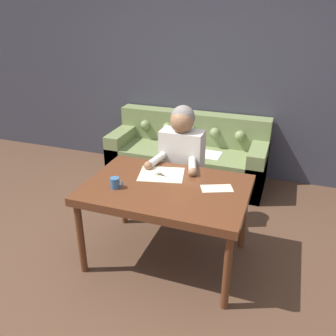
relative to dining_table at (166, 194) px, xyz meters
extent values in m
plane|color=#4C3323|center=(-0.09, -0.15, -0.67)|extent=(16.00, 16.00, 0.00)
cube|color=#383842|center=(-0.09, 2.02, 0.63)|extent=(8.00, 0.06, 2.60)
cube|color=#562D19|center=(0.00, 0.00, 0.04)|extent=(1.35, 0.92, 0.07)
cylinder|color=#562D19|center=(-0.62, -0.40, -0.33)|extent=(0.06, 0.06, 0.67)
cylinder|color=#562D19|center=(0.62, -0.40, -0.33)|extent=(0.06, 0.06, 0.67)
cylinder|color=#562D19|center=(-0.62, 0.40, -0.33)|extent=(0.06, 0.06, 0.67)
cylinder|color=#562D19|center=(0.62, 0.40, -0.33)|extent=(0.06, 0.06, 0.67)
cube|color=olive|center=(-0.29, 1.59, -0.45)|extent=(1.98, 0.77, 0.44)
cube|color=olive|center=(-0.29, 1.86, -0.03)|extent=(1.98, 0.22, 0.40)
cube|color=olive|center=(-1.18, 1.59, -0.37)|extent=(0.20, 0.77, 0.60)
cube|color=olive|center=(0.60, 1.59, -0.37)|extent=(0.20, 0.77, 0.60)
sphere|color=olive|center=(-0.93, 1.73, -0.03)|extent=(0.13, 0.13, 0.13)
sphere|color=olive|center=(-0.61, 1.73, -0.03)|extent=(0.13, 0.13, 0.13)
sphere|color=olive|center=(-0.29, 1.73, -0.03)|extent=(0.13, 0.13, 0.13)
sphere|color=olive|center=(0.02, 1.73, -0.03)|extent=(0.13, 0.13, 0.13)
sphere|color=olive|center=(0.34, 1.73, -0.03)|extent=(0.13, 0.13, 0.13)
cube|color=white|center=(-0.02, 1.49, -0.23)|extent=(0.36, 0.28, 0.00)
cylinder|color=#33281E|center=(-0.07, 0.65, -0.44)|extent=(0.28, 0.28, 0.46)
cube|color=beige|center=(-0.07, 0.65, 0.07)|extent=(0.42, 0.22, 0.55)
sphere|color=#896042|center=(-0.07, 0.63, 0.44)|extent=(0.23, 0.23, 0.23)
sphere|color=slate|center=(-0.07, 0.66, 0.47)|extent=(0.23, 0.23, 0.23)
cylinder|color=beige|center=(-0.25, 0.40, 0.11)|extent=(0.11, 0.29, 0.07)
sphere|color=#896042|center=(-0.27, 0.26, 0.11)|extent=(0.08, 0.08, 0.08)
cylinder|color=beige|center=(0.11, 0.40, 0.11)|extent=(0.15, 0.29, 0.07)
sphere|color=#896042|center=(0.15, 0.26, 0.11)|extent=(0.08, 0.08, 0.08)
cube|color=beige|center=(-0.12, 0.19, 0.07)|extent=(0.45, 0.39, 0.00)
cube|color=beige|center=(0.41, 0.10, 0.07)|extent=(0.29, 0.22, 0.00)
cube|color=silver|center=(-0.02, 0.16, 0.07)|extent=(0.11, 0.03, 0.00)
cube|color=black|center=(-0.11, 0.17, 0.07)|extent=(0.07, 0.02, 0.00)
torus|color=black|center=(-0.14, 0.18, 0.07)|extent=(0.04, 0.04, 0.01)
cube|color=silver|center=(-0.03, 0.14, 0.07)|extent=(0.10, 0.06, 0.00)
cube|color=black|center=(-0.10, 0.18, 0.07)|extent=(0.07, 0.04, 0.00)
torus|color=black|center=(-0.13, 0.20, 0.07)|extent=(0.04, 0.04, 0.01)
cylinder|color=silver|center=(-0.07, 0.16, 0.07)|extent=(0.01, 0.01, 0.01)
cylinder|color=#335B84|center=(-0.39, -0.17, 0.12)|extent=(0.08, 0.08, 0.09)
torus|color=#335B84|center=(-0.34, -0.17, 0.12)|extent=(0.05, 0.01, 0.05)
camera|label=1|loc=(0.89, -2.46, 1.45)|focal=38.00mm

